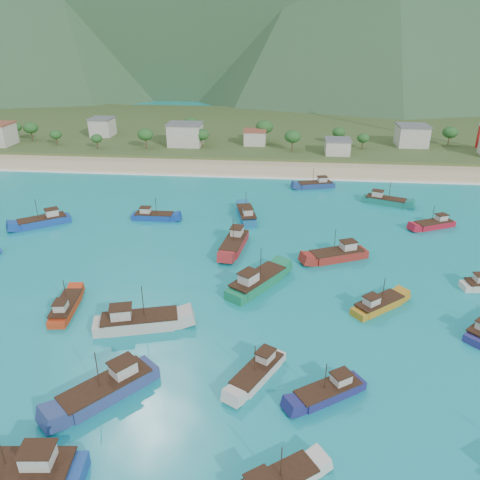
# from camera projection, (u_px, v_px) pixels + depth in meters

# --- Properties ---
(ground) EXTENTS (600.00, 600.00, 0.00)m
(ground) POSITION_uv_depth(u_px,v_px,m) (239.00, 304.00, 74.64)
(ground) COLOR #0D8E92
(ground) RESTS_ON ground
(beach) EXTENTS (400.00, 18.00, 1.20)m
(beach) POSITION_uv_depth(u_px,v_px,m) (264.00, 169.00, 146.20)
(beach) COLOR beige
(beach) RESTS_ON ground
(land) EXTENTS (400.00, 110.00, 2.40)m
(land) POSITION_uv_depth(u_px,v_px,m) (272.00, 130.00, 201.46)
(land) COLOR #385123
(land) RESTS_ON ground
(surf_line) EXTENTS (400.00, 2.50, 0.08)m
(surf_line) POSITION_uv_depth(u_px,v_px,m) (263.00, 178.00, 137.60)
(surf_line) COLOR white
(surf_line) RESTS_ON ground
(village) EXTENTS (217.78, 28.74, 7.50)m
(village) POSITION_uv_depth(u_px,v_px,m) (291.00, 137.00, 165.26)
(village) COLOR beige
(village) RESTS_ON ground
(vegetation) EXTENTS (279.66, 25.87, 8.39)m
(vegetation) POSITION_uv_depth(u_px,v_px,m) (248.00, 136.00, 167.12)
(vegetation) COLOR #235623
(vegetation) RESTS_ON ground
(boat_1) EXTENTS (11.08, 6.90, 6.31)m
(boat_1) POSITION_uv_depth(u_px,v_px,m) (385.00, 201.00, 116.67)
(boat_1) COLOR #146E5F
(boat_1) RESTS_ON ground
(boat_4) EXTENTS (9.18, 8.27, 5.65)m
(boat_4) POSITION_uv_depth(u_px,v_px,m) (378.00, 305.00, 73.08)
(boat_4) COLOR #B1791C
(boat_4) RESTS_ON ground
(boat_6) EXTENTS (10.57, 5.55, 5.99)m
(boat_6) POSITION_uv_depth(u_px,v_px,m) (315.00, 185.00, 128.71)
(boat_6) COLOR navy
(boat_6) RESTS_ON ground
(boat_9) EXTENTS (5.00, 12.20, 7.00)m
(boat_9) POSITION_uv_depth(u_px,v_px,m) (234.00, 244.00, 93.28)
(boat_9) COLOR #A22225
(boat_9) RESTS_ON ground
(boat_12) EXTENTS (10.12, 12.66, 7.50)m
(boat_12) POSITION_uv_depth(u_px,v_px,m) (257.00, 282.00, 79.00)
(boat_12) COLOR #14754B
(boat_12) RESTS_ON ground
(boat_13) EXTENTS (9.84, 6.67, 5.65)m
(boat_13) POSITION_uv_depth(u_px,v_px,m) (434.00, 225.00, 102.95)
(boat_13) COLOR #A61627
(boat_13) RESTS_ON ground
(boat_14) EXTENTS (12.89, 6.83, 7.31)m
(boat_14) POSITION_uv_depth(u_px,v_px,m) (138.00, 322.00, 68.37)
(boat_14) COLOR #BAB6A7
(boat_14) RESTS_ON ground
(boat_16) EXTENTS (5.72, 11.50, 6.53)m
(boat_16) POSITION_uv_depth(u_px,v_px,m) (246.00, 215.00, 107.82)
(boat_16) COLOR #165C8E
(boat_16) RESTS_ON ground
(boat_18) EXTENTS (7.04, 9.69, 5.62)m
(boat_18) POSITION_uv_depth(u_px,v_px,m) (258.00, 373.00, 58.84)
(boat_18) COLOR beige
(boat_18) RESTS_ON ground
(boat_19) EXTENTS (3.92, 9.70, 5.57)m
(boat_19) POSITION_uv_depth(u_px,v_px,m) (66.00, 308.00, 72.42)
(boat_19) COLOR #BC3515
(boat_19) RESTS_ON ground
(boat_24) EXTENTS (13.01, 5.03, 7.50)m
(boat_24) POSITION_uv_depth(u_px,v_px,m) (18.00, 471.00, 45.37)
(boat_24) COLOR #1E4494
(boat_24) RESTS_ON ground
(boat_25) EXTENTS (11.02, 9.44, 6.66)m
(boat_25) POSITION_uv_depth(u_px,v_px,m) (43.00, 222.00, 104.19)
(boat_25) COLOR #133C93
(boat_25) RESTS_ON ground
(boat_26) EXTENTS (9.20, 7.36, 5.45)m
(boat_26) POSITION_uv_depth(u_px,v_px,m) (329.00, 392.00, 55.72)
(boat_26) COLOR navy
(boat_26) RESTS_ON ground
(boat_27) EXTENTS (10.68, 11.59, 7.21)m
(boat_27) POSITION_uv_depth(u_px,v_px,m) (108.00, 389.00, 55.75)
(boat_27) COLOR navy
(boat_27) RESTS_ON ground
(boat_28) EXTENTS (11.77, 7.70, 6.73)m
(boat_28) POSITION_uv_depth(u_px,v_px,m) (338.00, 255.00, 88.74)
(boat_28) COLOR maroon
(boat_28) RESTS_ON ground
(boat_29) EXTENTS (9.64, 2.89, 5.69)m
(boat_29) POSITION_uv_depth(u_px,v_px,m) (154.00, 217.00, 107.38)
(boat_29) COLOR #123994
(boat_29) RESTS_ON ground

